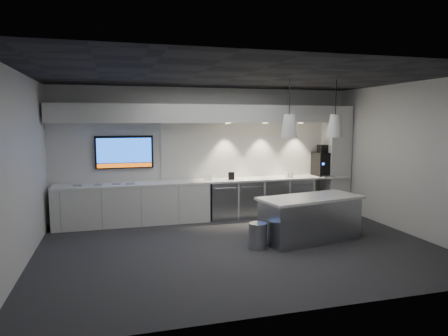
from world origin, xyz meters
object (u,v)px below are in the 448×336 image
object	(u,v)px
island	(310,218)
coffee_machine	(323,163)
wall_tv	(124,152)
bin	(258,236)

from	to	relation	value
island	coffee_machine	xyz separation A→B (m)	(1.44, 2.13, 0.79)
wall_tv	bin	xyz separation A→B (m)	(2.19, -2.57, -1.33)
bin	coffee_machine	xyz separation A→B (m)	(2.56, 2.32, 0.99)
coffee_machine	wall_tv	bearing A→B (deg)	175.74
bin	wall_tv	bearing A→B (deg)	130.41
wall_tv	coffee_machine	distance (m)	4.77
island	coffee_machine	distance (m)	2.69
coffee_machine	bin	bearing A→B (deg)	-139.09
wall_tv	coffee_machine	size ratio (longest dim) A/B	1.65
island	coffee_machine	size ratio (longest dim) A/B	2.76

